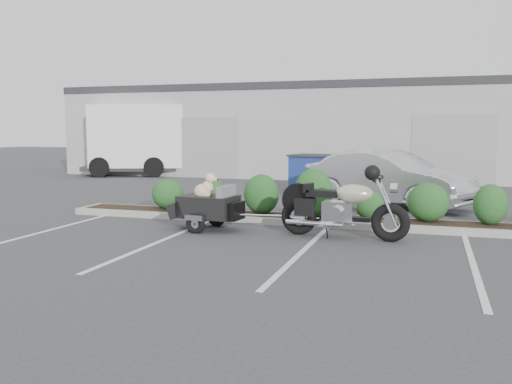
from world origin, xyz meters
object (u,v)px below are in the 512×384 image
(pet_trailer, at_px, (208,206))
(delivery_truck, at_px, (161,142))
(motorcycle, at_px, (343,208))
(dumpster, at_px, (320,173))
(sedan, at_px, (388,178))

(pet_trailer, distance_m, delivery_truck, 14.01)
(motorcycle, relative_size, dumpster, 1.19)
(motorcycle, xyz_separation_m, pet_trailer, (-2.78, 0.03, -0.07))
(sedan, bearing_deg, pet_trailer, 172.64)
(delivery_truck, bearing_deg, sedan, -53.80)
(motorcycle, height_order, delivery_truck, delivery_truck)
(sedan, height_order, delivery_truck, delivery_truck)
(pet_trailer, relative_size, sedan, 0.44)
(pet_trailer, height_order, sedan, sedan)
(pet_trailer, relative_size, dumpster, 0.95)
(dumpster, bearing_deg, sedan, -36.32)
(motorcycle, distance_m, delivery_truck, 15.66)
(sedan, relative_size, delivery_truck, 0.64)
(delivery_truck, bearing_deg, motorcycle, -69.87)
(motorcycle, distance_m, dumpster, 7.75)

